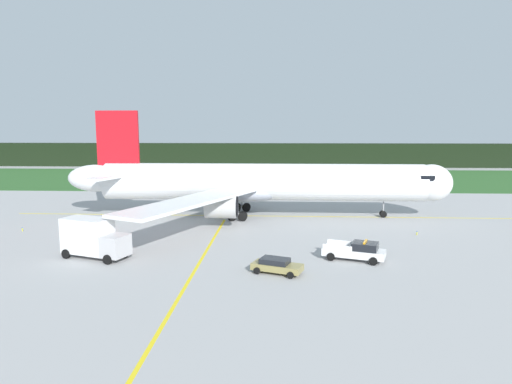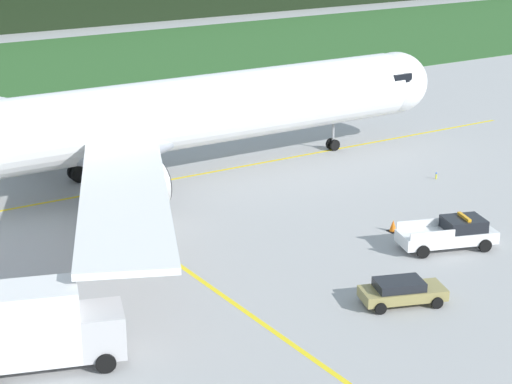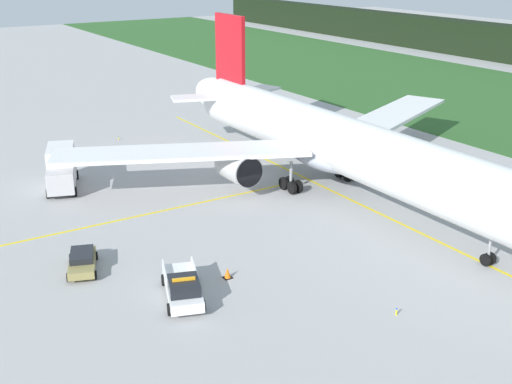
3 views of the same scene
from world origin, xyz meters
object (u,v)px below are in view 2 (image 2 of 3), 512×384
(apron_cone, at_px, (393,226))
(catering_truck, at_px, (40,326))
(ops_pickup_truck, at_px, (451,233))
(staff_car, at_px, (402,291))
(airliner, at_px, (135,122))

(apron_cone, bearing_deg, catering_truck, -170.22)
(ops_pickup_truck, distance_m, catering_truck, 24.94)
(staff_car, distance_m, apron_cone, 10.29)
(airliner, height_order, ops_pickup_truck, airliner)
(staff_car, height_order, apron_cone, staff_car)
(apron_cone, bearing_deg, airliner, 118.40)
(ops_pickup_truck, bearing_deg, apron_cone, 104.34)
(ops_pickup_truck, relative_size, apron_cone, 8.14)
(staff_car, bearing_deg, catering_truck, 167.55)
(ops_pickup_truck, height_order, apron_cone, ops_pickup_truck)
(ops_pickup_truck, bearing_deg, airliner, 115.98)
(catering_truck, bearing_deg, airliner, 54.64)
(airliner, xyz_separation_m, ops_pickup_truck, (10.07, -20.66, -3.77))
(airliner, relative_size, ops_pickup_truck, 8.78)
(ops_pickup_truck, xyz_separation_m, apron_cone, (-0.99, 3.86, -0.54))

